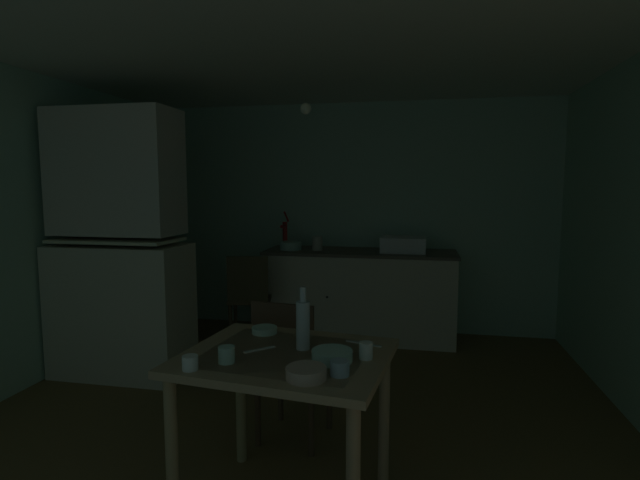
{
  "coord_description": "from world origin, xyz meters",
  "views": [
    {
      "loc": [
        0.76,
        -3.29,
        1.55
      ],
      "look_at": [
        0.11,
        -0.06,
        1.18
      ],
      "focal_mm": 27.23,
      "sensor_mm": 36.0,
      "label": 1
    }
  ],
  "objects": [
    {
      "name": "mixing_bowl_counter",
      "position": [
        -0.52,
        1.53,
        0.94
      ],
      "size": [
        0.22,
        0.22,
        0.08
      ],
      "primitive_type": "cylinder",
      "color": "#ADD1C1",
      "rests_on": "counter_cabinet"
    },
    {
      "name": "wall_left",
      "position": [
        -2.22,
        0.0,
        1.21
      ],
      "size": [
        0.1,
        3.9,
        2.43
      ],
      "primitive_type": "cube",
      "color": "#A7CFB6",
      "rests_on": "ground"
    },
    {
      "name": "sink_basin",
      "position": [
        0.63,
        1.58,
        0.98
      ],
      "size": [
        0.44,
        0.34,
        0.15
      ],
      "color": "white",
      "rests_on": "counter_cabinet"
    },
    {
      "name": "soup_bowl_small",
      "position": [
        0.4,
        -1.24,
        0.8
      ],
      "size": [
        0.18,
        0.18,
        0.05
      ],
      "primitive_type": "cylinder",
      "color": "#ADD1C1",
      "rests_on": "dining_table"
    },
    {
      "name": "counter_cabinet",
      "position": [
        0.2,
        1.58,
        0.45
      ],
      "size": [
        1.92,
        0.64,
        0.9
      ],
      "color": "beige",
      "rests_on": "ground"
    },
    {
      "name": "mug_tall",
      "position": [
        -0.17,
        -1.46,
        0.81
      ],
      "size": [
        0.07,
        0.07,
        0.06
      ],
      "primitive_type": "cylinder",
      "color": "white",
      "rests_on": "dining_table"
    },
    {
      "name": "ceiling_slab",
      "position": [
        0.0,
        0.0,
        2.48
      ],
      "size": [
        4.43,
        3.9,
        0.1
      ],
      "primitive_type": "cube",
      "color": "silver"
    },
    {
      "name": "mug_dark",
      "position": [
        0.46,
        -1.4,
        0.81
      ],
      "size": [
        0.08,
        0.08,
        0.06
      ],
      "primitive_type": "cylinder",
      "color": "#9EB2C6",
      "rests_on": "dining_table"
    },
    {
      "name": "sauce_dish",
      "position": [
        -0.02,
        -0.9,
        0.79
      ],
      "size": [
        0.13,
        0.13,
        0.03
      ],
      "primitive_type": "cylinder",
      "color": "#ADD1C1",
      "rests_on": "dining_table"
    },
    {
      "name": "dining_table",
      "position": [
        0.17,
        -1.19,
        0.66
      ],
      "size": [
        1.01,
        0.87,
        0.78
      ],
      "color": "#A17F5B",
      "rests_on": "ground"
    },
    {
      "name": "teacup_mint",
      "position": [
        -0.05,
        -1.35,
        0.81
      ],
      "size": [
        0.07,
        0.07,
        0.07
      ],
      "primitive_type": "cylinder",
      "color": "#ADD1C1",
      "rests_on": "dining_table"
    },
    {
      "name": "wall_back",
      "position": [
        0.0,
        1.95,
        1.21
      ],
      "size": [
        4.43,
        0.1,
        2.43
      ],
      "primitive_type": "cube",
      "color": "#ABCDB9",
      "rests_on": "ground"
    },
    {
      "name": "hutch_cabinet",
      "position": [
        -1.61,
        0.22,
        1.01
      ],
      "size": [
        1.08,
        0.53,
        2.15
      ],
      "color": "beige",
      "rests_on": "ground"
    },
    {
      "name": "chair_by_counter",
      "position": [
        -0.8,
        1.05,
        0.49
      ],
      "size": [
        0.48,
        0.48,
        0.91
      ],
      "color": "#4C3923",
      "rests_on": "ground"
    },
    {
      "name": "pendant_bulb",
      "position": [
        -0.02,
        0.08,
        2.09
      ],
      "size": [
        0.08,
        0.08,
        0.08
      ],
      "primitive_type": "sphere",
      "color": "#F9EFCC"
    },
    {
      "name": "table_knife",
      "position": [
        0.51,
        -0.98,
        0.78
      ],
      "size": [
        0.18,
        0.07,
        0.0
      ],
      "primitive_type": "cube",
      "rotation": [
        0.0,
        0.0,
        5.96
      ],
      "color": "silver",
      "rests_on": "dining_table"
    },
    {
      "name": "serving_bowl_wide",
      "position": [
        0.33,
        -1.46,
        0.8
      ],
      "size": [
        0.16,
        0.16,
        0.05
      ],
      "primitive_type": "cylinder",
      "color": "tan",
      "rests_on": "dining_table"
    },
    {
      "name": "chair_far_side",
      "position": [
        0.03,
        -0.57,
        0.48
      ],
      "size": [
        0.45,
        0.45,
        0.89
      ],
      "color": "#4B3321",
      "rests_on": "ground"
    },
    {
      "name": "ground_plane",
      "position": [
        0.0,
        0.0,
        0.0
      ],
      "size": [
        5.33,
        5.33,
        0.0
      ],
      "primitive_type": "plane",
      "color": "brown"
    },
    {
      "name": "stoneware_crock",
      "position": [
        -0.24,
        1.55,
        0.97
      ],
      "size": [
        0.11,
        0.11,
        0.14
      ],
      "primitive_type": "cylinder",
      "color": "beige",
      "rests_on": "counter_cabinet"
    },
    {
      "name": "glass_bottle",
      "position": [
        0.24,
        -1.11,
        0.9
      ],
      "size": [
        0.07,
        0.07,
        0.3
      ],
      "color": "#B7BCC1",
      "rests_on": "dining_table"
    },
    {
      "name": "teacup_cream",
      "position": [
        0.55,
        -1.18,
        0.82
      ],
      "size": [
        0.06,
        0.06,
        0.08
      ],
      "primitive_type": "cylinder",
      "color": "white",
      "rests_on": "dining_table"
    },
    {
      "name": "teaspoon_near_bowl",
      "position": [
        0.04,
        -1.17,
        0.78
      ],
      "size": [
        0.13,
        0.13,
        0.0
      ],
      "primitive_type": "cube",
      "rotation": [
        0.0,
        0.0,
        0.78
      ],
      "color": "beige",
      "rests_on": "dining_table"
    },
    {
      "name": "hand_pump",
      "position": [
        -0.61,
        1.62,
        1.07
      ],
      "size": [
        0.05,
        0.27,
        0.39
      ],
      "color": "#B21E19",
      "rests_on": "counter_cabinet"
    }
  ]
}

